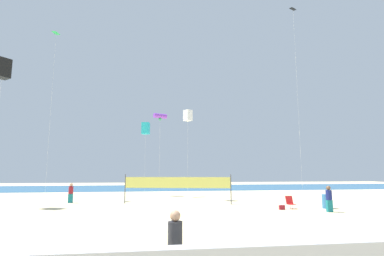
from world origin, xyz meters
The scene contains 15 objects.
ground_plane centered at (0.00, 0.00, 0.00)m, with size 120.00×120.00×0.00m, color beige.
ocean_band centered at (0.00, 35.39, 0.00)m, with size 120.00×20.00×0.01m, color #28608C.
mother_figure centered at (-1.16, -8.22, 0.87)m, with size 0.37×0.37×1.64m.
beachgoer_maroon_shirt centered at (-8.25, 11.35, 0.89)m, with size 0.38×0.38×1.66m.
beachgoer_navy_shirt centered at (10.05, 2.64, 0.91)m, with size 0.39×0.39×1.70m.
folding_beach_chair centered at (8.35, 4.75, 0.47)m, with size 0.52×0.65×0.89m.
trash_barrel centered at (11.02, 4.46, 0.50)m, with size 0.65×0.65×1.00m, color teal.
volleyball_net centered at (0.66, 9.22, 1.64)m, with size 8.70×2.01×2.40m.
beach_handbag centered at (7.49, 4.28, 0.15)m, with size 0.39×0.19×0.31m, color maroon.
kite_white_box centered at (2.00, 12.67, 8.08)m, with size 0.93×0.93×8.62m.
kite_black_diamond centered at (13.89, 13.09, 20.22)m, with size 0.93×0.93×20.85m.
kite_cyan_box centered at (-2.09, 18.46, 7.54)m, with size 0.99×0.99×8.21m.
kite_violet_tube centered at (-0.51, 17.17, 8.76)m, with size 1.58×1.06×9.06m.
kite_black_box centered at (-13.57, 9.22, 10.85)m, with size 1.40×1.40×11.65m.
kite_green_diamond centered at (-11.41, 14.95, 16.60)m, with size 0.83×0.81×17.03m.
Camera 1 is at (-1.92, -16.11, 2.61)m, focal length 28.20 mm.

